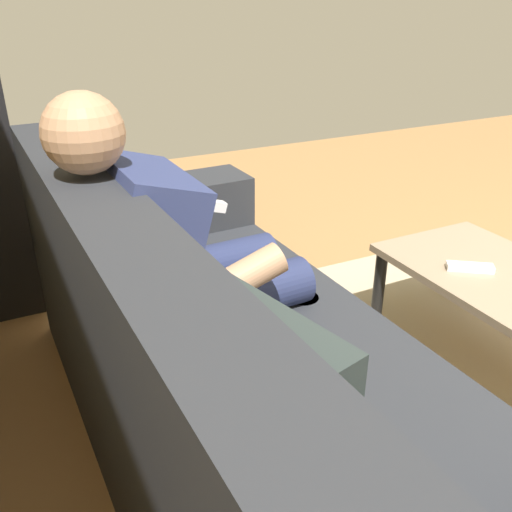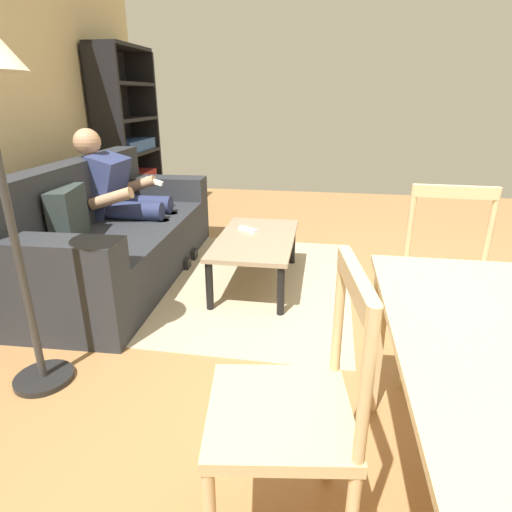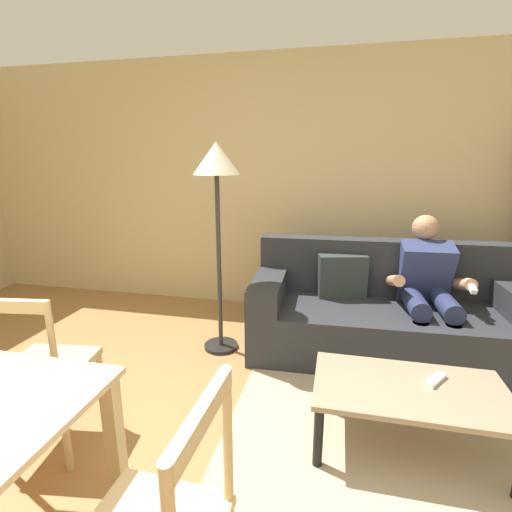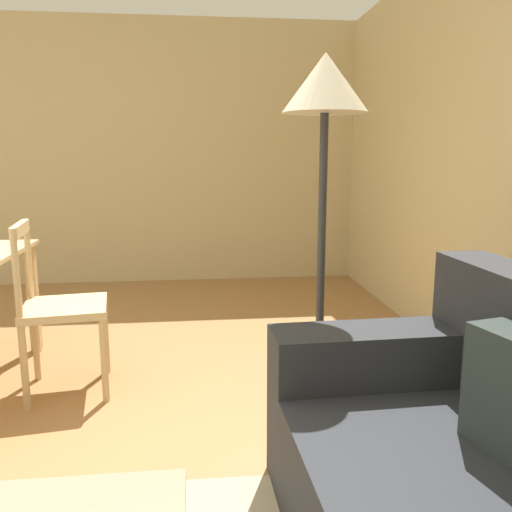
% 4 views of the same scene
% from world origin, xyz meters
% --- Properties ---
extents(couch, '(2.15, 0.95, 0.88)m').
position_xyz_m(couch, '(1.05, 2.06, 0.32)').
color(couch, '#282B30').
rests_on(couch, ground_plane).
extents(person_lounging, '(0.60, 0.92, 1.10)m').
position_xyz_m(person_lounging, '(1.36, 2.09, 0.57)').
color(person_lounging, navy).
rests_on(person_lounging, ground_plane).
extents(tv_remote, '(0.14, 0.17, 0.02)m').
position_xyz_m(tv_remote, '(1.21, 1.02, 0.38)').
color(tv_remote, white).
rests_on(tv_remote, coffee_table).
extents(area_rug, '(2.02, 1.43, 0.01)m').
position_xyz_m(area_rug, '(1.07, 0.93, 0.00)').
color(area_rug, tan).
rests_on(area_rug, ground_plane).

